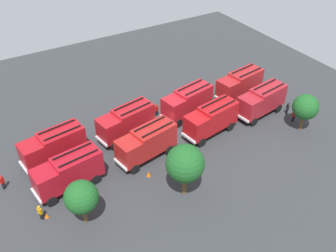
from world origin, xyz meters
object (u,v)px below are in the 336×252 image
fire_truck_3 (53,145)px  tree_0 (306,107)px  fire_truck_1 (188,101)px  fire_truck_2 (126,121)px  tree_2 (81,197)px  traffic_cone_1 (148,174)px  fire_truck_4 (262,100)px  fire_truck_7 (68,171)px  traffic_cone_2 (235,82)px  firefighter_2 (288,108)px  traffic_cone_0 (47,215)px  fire_truck_5 (211,119)px  fire_truck_0 (240,83)px  firefighter_1 (40,212)px  firefighter_0 (2,182)px  tree_1 (185,164)px  firefighter_3 (156,110)px  firefighter_4 (294,115)px  fire_truck_6 (147,142)px

fire_truck_3 → tree_0: bearing=152.5°
fire_truck_1 → fire_truck_2: size_ratio=1.00×
tree_2 → traffic_cone_1: tree_2 is taller
fire_truck_4 → fire_truck_7: (25.94, -0.07, 0.00)m
fire_truck_1 → traffic_cone_2: fire_truck_1 is taller
fire_truck_1 → firefighter_2: (-11.37, 6.70, -1.18)m
traffic_cone_0 → tree_2: bearing=142.3°
fire_truck_2 → traffic_cone_1: size_ratio=12.32×
fire_truck_2 → fire_truck_5: size_ratio=1.00×
fire_truck_0 → fire_truck_3: (26.32, -0.07, 0.00)m
fire_truck_0 → fire_truck_2: size_ratio=0.99×
firefighter_1 → firefighter_0: bearing=82.1°
fire_truck_5 → tree_0: 11.46m
firefighter_1 → tree_1: (-13.47, 4.13, 3.05)m
firefighter_2 → tree_1: tree_1 is taller
fire_truck_7 → fire_truck_0: bearing=-177.0°
fire_truck_2 → fire_truck_4: 17.81m
firefighter_3 → traffic_cone_2: (-14.03, -1.12, -0.58)m
firefighter_0 → firefighter_4: size_ratio=1.04×
fire_truck_7 → traffic_cone_0: size_ratio=13.09×
firefighter_0 → fire_truck_6: bearing=49.6°
tree_0 → tree_2: bearing=-0.2°
fire_truck_6 → traffic_cone_2: bearing=-167.6°
fire_truck_1 → traffic_cone_1: fire_truck_1 is taller
fire_truck_3 → traffic_cone_1: 10.98m
firefighter_3 → tree_1: bearing=170.0°
tree_0 → tree_1: size_ratio=0.82×
fire_truck_2 → firefighter_3: bearing=-170.6°
fire_truck_4 → traffic_cone_2: (-2.09, -7.83, -1.81)m
firefighter_1 → traffic_cone_0: 0.83m
fire_truck_2 → firefighter_4: size_ratio=4.43×
fire_truck_2 → traffic_cone_1: bearing=71.3°
fire_truck_5 → firefighter_2: fire_truck_5 is taller
fire_truck_4 → firefighter_3: fire_truck_4 is taller
firefighter_0 → tree_1: size_ratio=0.29×
fire_truck_0 → firefighter_4: (-2.20, 8.27, -1.21)m
traffic_cone_0 → traffic_cone_2: size_ratio=0.83×
fire_truck_4 → firefighter_2: (-2.99, 1.91, -1.18)m
fire_truck_6 → traffic_cone_2: fire_truck_6 is taller
firefighter_2 → tree_0: size_ratio=0.35×
firefighter_1 → fire_truck_4: bearing=-23.1°
traffic_cone_0 → traffic_cone_1: (-11.04, 0.05, 0.02)m
fire_truck_1 → fire_truck_7: same height
fire_truck_4 → firefighter_3: (11.93, -6.71, -1.24)m
firefighter_2 → tree_0: 4.09m
fire_truck_4 → firefighter_3: size_ratio=4.53×
firefighter_1 → firefighter_4: (-32.34, 0.84, -0.01)m
fire_truck_1 → tree_2: (17.92, 9.82, 1.13)m
fire_truck_2 → fire_truck_7: (8.81, 4.82, 0.00)m
fire_truck_5 → traffic_cone_1: 10.77m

